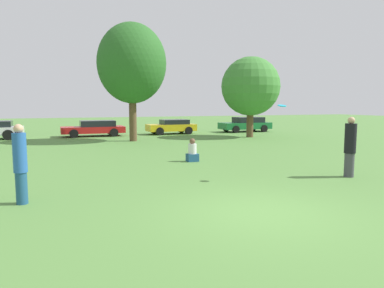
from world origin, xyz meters
name	(u,v)px	position (x,y,z in m)	size (l,w,h in m)	color
ground_plane	(260,212)	(0.00, 0.00, 0.00)	(120.00, 120.00, 0.00)	#54843D
person_thrower	(20,163)	(-4.90, 2.66, 0.97)	(0.31, 0.31, 1.91)	navy
person_catcher	(350,147)	(4.81, 2.28, 0.99)	(0.36, 0.36, 1.96)	#3F3F47
frisbee	(282,106)	(2.39, 2.65, 2.32)	(0.26, 0.26, 0.08)	#19B2D8
bystander_sitting	(192,152)	(1.21, 7.11, 0.39)	(0.46, 0.38, 0.96)	navy
tree_1	(132,64)	(0.68, 16.22, 4.92)	(4.35, 4.35, 7.47)	brown
tree_2	(251,87)	(9.13, 15.89, 3.62)	(4.19, 4.19, 5.74)	brown
parked_car_red	(94,128)	(-1.26, 20.71, 0.62)	(4.53, 1.96, 1.16)	red
parked_car_yellow	(172,126)	(4.74, 20.55, 0.61)	(3.81, 1.92, 1.15)	gold
parked_car_green	(246,124)	(11.45, 20.47, 0.66)	(4.40, 1.99, 1.26)	#196633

